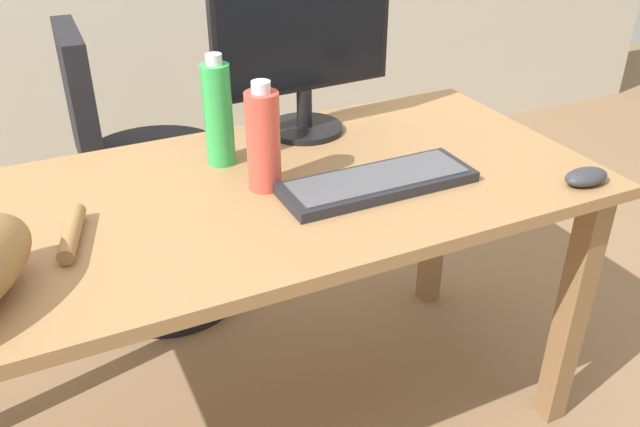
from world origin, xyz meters
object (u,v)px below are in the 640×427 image
at_px(office_chair, 143,193).
at_px(water_bottle, 263,140).
at_px(monitor, 304,46).
at_px(computer_mouse, 586,177).
at_px(keyboard, 378,182).
at_px(spray_bottle, 217,114).

distance_m(office_chair, water_bottle, 0.84).
bearing_deg(water_bottle, office_chair, 102.62).
distance_m(monitor, computer_mouse, 0.73).
bearing_deg(monitor, keyboard, -88.09).
bearing_deg(keyboard, computer_mouse, -23.51).
distance_m(computer_mouse, water_bottle, 0.72).
relative_size(monitor, computer_mouse, 4.37).
bearing_deg(computer_mouse, keyboard, 156.49).
bearing_deg(water_bottle, keyboard, -26.49).
relative_size(computer_mouse, spray_bottle, 0.42).
bearing_deg(spray_bottle, computer_mouse, -33.34).
relative_size(keyboard, spray_bottle, 1.67).
distance_m(office_chair, computer_mouse, 1.33).
bearing_deg(keyboard, spray_bottle, 134.79).
xyz_separation_m(keyboard, computer_mouse, (0.43, -0.19, 0.00)).
height_order(computer_mouse, water_bottle, water_bottle).
xyz_separation_m(office_chair, keyboard, (0.38, -0.81, 0.33)).
bearing_deg(spray_bottle, keyboard, -45.21).
xyz_separation_m(monitor, computer_mouse, (0.44, -0.55, -0.21)).
bearing_deg(monitor, office_chair, 129.34).
xyz_separation_m(water_bottle, spray_bottle, (-0.05, 0.16, 0.01)).
relative_size(water_bottle, spray_bottle, 0.93).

